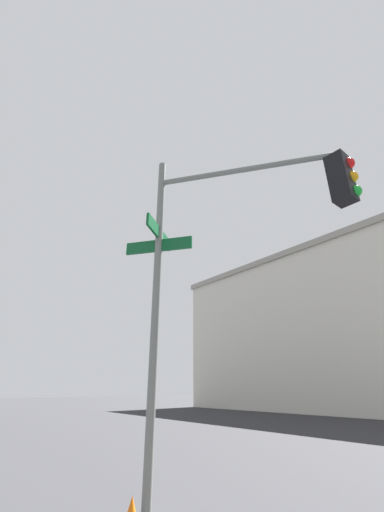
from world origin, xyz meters
name	(u,v)px	position (x,y,z in m)	size (l,w,h in m)	color
traffic_signal_near	(244,229)	(-6.00, -5.80, 3.57)	(2.95, 2.27, 5.05)	slate
building_stucco	(342,341)	(-16.03, 17.52, 4.98)	(16.36, 19.34, 9.95)	beige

